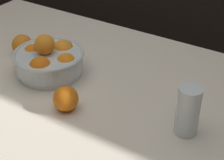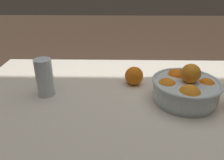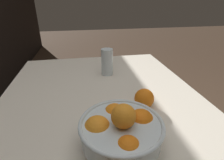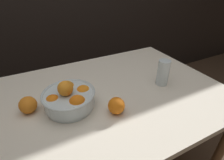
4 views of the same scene
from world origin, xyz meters
TOP-DOWN VIEW (x-y plane):
  - dining_table at (0.00, 0.00)m, footprint 1.48×0.90m
  - fruit_bowl at (-0.11, -0.02)m, footprint 0.25×0.25m
  - juice_glass at (0.42, -0.06)m, footprint 0.07×0.07m
  - orange_loose_near_bowl at (-0.29, 0.03)m, footprint 0.08×0.08m
  - orange_loose_front at (0.07, -0.16)m, footprint 0.08×0.08m

SIDE VIEW (x-z plane):
  - dining_table at x=0.00m, z-range 0.29..1.00m
  - orange_loose_front at x=0.07m, z-range 0.71..0.79m
  - orange_loose_near_bowl at x=-0.29m, z-range 0.71..0.79m
  - fruit_bowl at x=-0.11m, z-range 0.69..0.83m
  - juice_glass at x=0.42m, z-range 0.70..0.85m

